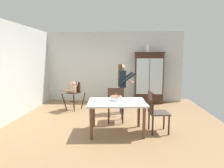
% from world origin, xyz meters
% --- Properties ---
extents(ground_plane, '(6.24, 6.24, 0.00)m').
position_xyz_m(ground_plane, '(0.00, 0.00, 0.00)').
color(ground_plane, '#93704C').
extents(wall_back, '(5.32, 0.06, 2.70)m').
position_xyz_m(wall_back, '(0.00, 2.63, 1.35)').
color(wall_back, silver).
rests_on(wall_back, ground_plane).
extents(wall_left, '(0.06, 5.32, 2.70)m').
position_xyz_m(wall_left, '(-2.63, 0.00, 1.35)').
color(wall_left, silver).
rests_on(wall_left, ground_plane).
extents(china_cabinet, '(1.10, 0.48, 1.92)m').
position_xyz_m(china_cabinet, '(1.36, 2.37, 0.97)').
color(china_cabinet, '#382116').
rests_on(china_cabinet, ground_plane).
extents(ceramic_vase, '(0.13, 0.13, 0.27)m').
position_xyz_m(ceramic_vase, '(1.28, 2.37, 2.04)').
color(ceramic_vase, white).
rests_on(ceramic_vase, china_cabinet).
extents(high_chair_with_toddler, '(0.78, 0.84, 0.95)m').
position_xyz_m(high_chair_with_toddler, '(-1.23, 1.23, 0.65)').
color(high_chair_with_toddler, '#382116').
rests_on(high_chair_with_toddler, ground_plane).
extents(adult_person, '(0.56, 0.54, 1.53)m').
position_xyz_m(adult_person, '(0.38, 0.96, 0.97)').
color(adult_person, '#33425B').
rests_on(adult_person, ground_plane).
extents(dining_table, '(1.39, 1.01, 0.74)m').
position_xyz_m(dining_table, '(0.29, -0.67, 0.64)').
color(dining_table, silver).
rests_on(dining_table, ground_plane).
extents(birthday_cake, '(0.28, 0.28, 0.19)m').
position_xyz_m(birthday_cake, '(0.27, -0.56, 0.79)').
color(birthday_cake, white).
rests_on(birthday_cake, dining_table).
extents(dining_chair_far_side, '(0.47, 0.47, 0.96)m').
position_xyz_m(dining_chair_far_side, '(0.23, -0.00, 0.56)').
color(dining_chair_far_side, '#382116').
rests_on(dining_chair_far_side, ground_plane).
extents(dining_chair_right_end, '(0.48, 0.48, 0.96)m').
position_xyz_m(dining_chair_right_end, '(1.17, -0.59, 0.56)').
color(dining_chair_right_end, '#382116').
rests_on(dining_chair_right_end, ground_plane).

